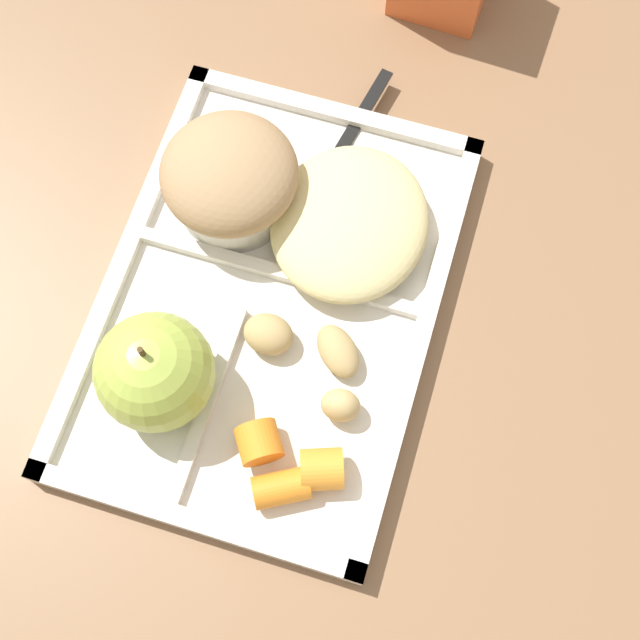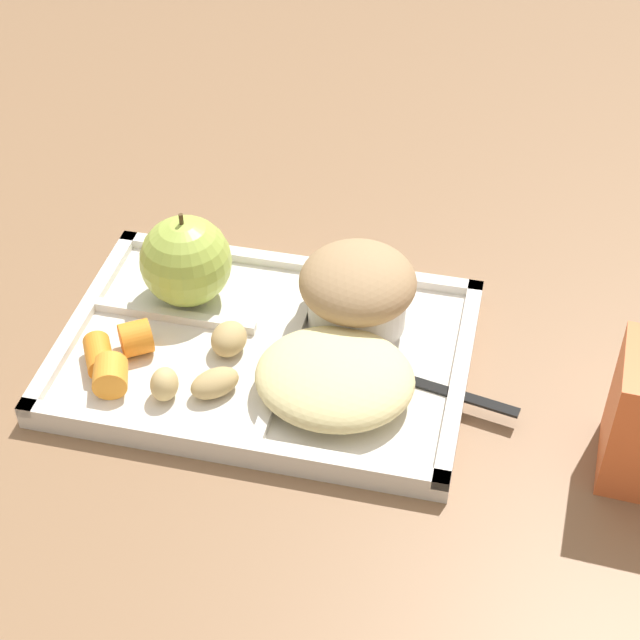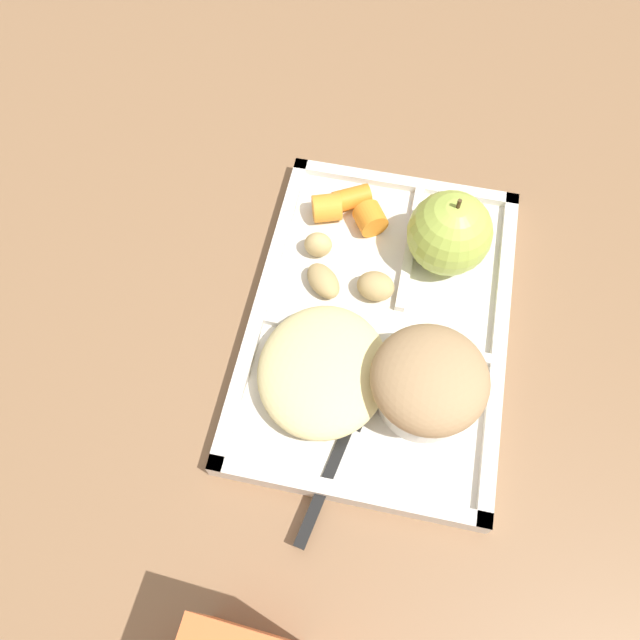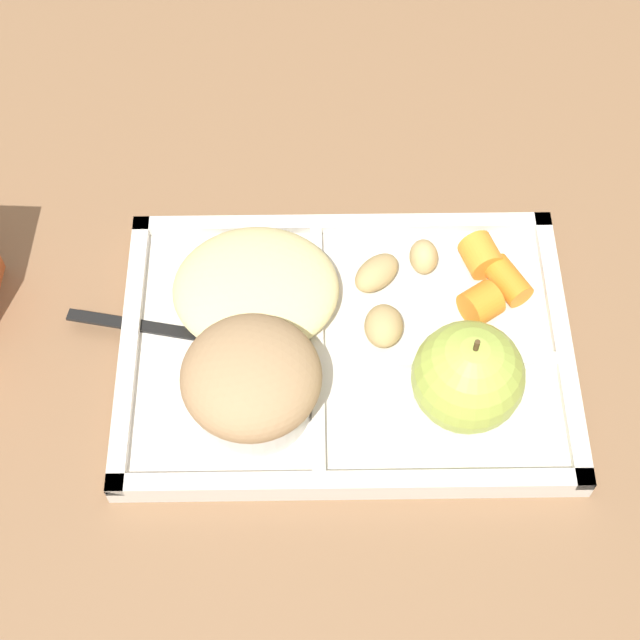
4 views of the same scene
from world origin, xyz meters
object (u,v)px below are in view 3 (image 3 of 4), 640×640
lunch_tray (381,323)px  plastic_fork (345,443)px  green_apple (452,234)px  bran_muffin (431,383)px

lunch_tray → plastic_fork: 0.12m
green_apple → lunch_tray: bearing=-31.0°
bran_muffin → plastic_fork: bearing=-48.4°
lunch_tray → green_apple: size_ratio=3.80×
plastic_fork → lunch_tray: bearing=174.5°
lunch_tray → green_apple: bearing=149.0°
lunch_tray → bran_muffin: bearing=35.9°
lunch_tray → green_apple: 0.10m
bran_muffin → plastic_fork: bran_muffin is taller
bran_muffin → plastic_fork: 0.09m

